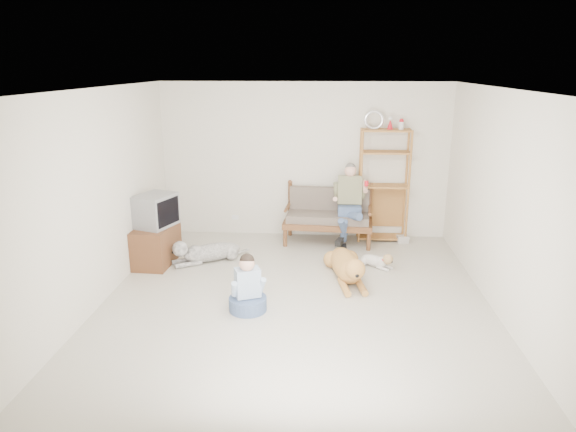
# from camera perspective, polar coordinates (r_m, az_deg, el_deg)

# --- Properties ---
(floor) EXTENTS (5.50, 5.50, 0.00)m
(floor) POSITION_cam_1_polar(r_m,az_deg,el_deg) (6.81, 0.85, -9.37)
(floor) COLOR beige
(floor) RESTS_ON ground
(ceiling) EXTENTS (5.50, 5.50, 0.00)m
(ceiling) POSITION_cam_1_polar(r_m,az_deg,el_deg) (6.13, 0.96, 13.97)
(ceiling) COLOR silver
(ceiling) RESTS_ON ground
(wall_back) EXTENTS (5.00, 0.00, 5.00)m
(wall_back) POSITION_cam_1_polar(r_m,az_deg,el_deg) (9.02, 1.81, 6.14)
(wall_back) COLOR beige
(wall_back) RESTS_ON ground
(wall_front) EXTENTS (5.00, 0.00, 5.00)m
(wall_front) POSITION_cam_1_polar(r_m,az_deg,el_deg) (3.75, -1.30, -9.08)
(wall_front) COLOR beige
(wall_front) RESTS_ON ground
(wall_left) EXTENTS (0.00, 5.50, 5.50)m
(wall_left) POSITION_cam_1_polar(r_m,az_deg,el_deg) (6.93, -20.24, 1.93)
(wall_left) COLOR beige
(wall_left) RESTS_ON ground
(wall_right) EXTENTS (0.00, 5.50, 5.50)m
(wall_right) POSITION_cam_1_polar(r_m,az_deg,el_deg) (6.70, 22.79, 1.19)
(wall_right) COLOR beige
(wall_right) RESTS_ON ground
(loveseat) EXTENTS (1.55, 0.81, 0.95)m
(loveseat) POSITION_cam_1_polar(r_m,az_deg,el_deg) (8.87, 4.47, 0.17)
(loveseat) COLOR brown
(loveseat) RESTS_ON ground
(man) EXTENTS (0.53, 0.76, 1.22)m
(man) POSITION_cam_1_polar(r_m,az_deg,el_deg) (8.62, 6.71, 0.68)
(man) COLOR #4E618F
(man) RESTS_ON loveseat
(etagere) EXTENTS (0.86, 0.38, 2.25)m
(etagere) POSITION_cam_1_polar(r_m,az_deg,el_deg) (8.96, 10.56, 3.46)
(etagere) COLOR #A16A32
(etagere) RESTS_ON ground
(book_stack) EXTENTS (0.21, 0.16, 0.12)m
(book_stack) POSITION_cam_1_polar(r_m,az_deg,el_deg) (9.13, 12.64, -2.52)
(book_stack) COLOR silver
(book_stack) RESTS_ON ground
(tv_stand) EXTENTS (0.56, 0.93, 0.60)m
(tv_stand) POSITION_cam_1_polar(r_m,az_deg,el_deg) (8.19, -14.45, -3.08)
(tv_stand) COLOR brown
(tv_stand) RESTS_ON ground
(crt_tv) EXTENTS (0.65, 0.72, 0.49)m
(crt_tv) POSITION_cam_1_polar(r_m,az_deg,el_deg) (8.03, -14.49, 0.61)
(crt_tv) COLOR gray
(crt_tv) RESTS_ON tv_stand
(wall_outlet) EXTENTS (0.12, 0.02, 0.08)m
(wall_outlet) POSITION_cam_1_polar(r_m,az_deg,el_deg) (9.38, -5.90, -0.14)
(wall_outlet) COLOR silver
(wall_outlet) RESTS_ON ground
(golden_retriever) EXTENTS (0.57, 1.59, 0.49)m
(golden_retriever) POSITION_cam_1_polar(r_m,az_deg,el_deg) (7.42, 6.61, -5.57)
(golden_retriever) COLOR #BE7E42
(golden_retriever) RESTS_ON ground
(shaggy_dog) EXTENTS (1.16, 0.80, 0.40)m
(shaggy_dog) POSITION_cam_1_polar(r_m,az_deg,el_deg) (8.12, -9.20, -3.97)
(shaggy_dog) COLOR white
(shaggy_dog) RESTS_ON ground
(terrier) EXTENTS (0.56, 0.46, 0.25)m
(terrier) POSITION_cam_1_polar(r_m,az_deg,el_deg) (7.94, 9.98, -4.92)
(terrier) COLOR silver
(terrier) RESTS_ON ground
(child) EXTENTS (0.48, 0.48, 0.75)m
(child) POSITION_cam_1_polar(r_m,az_deg,el_deg) (6.48, -4.51, -8.21)
(child) COLOR #4E618F
(child) RESTS_ON ground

